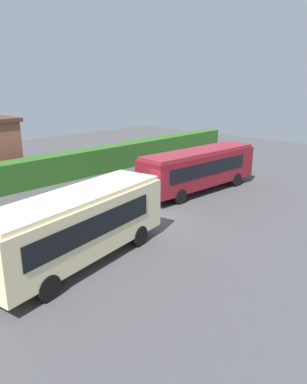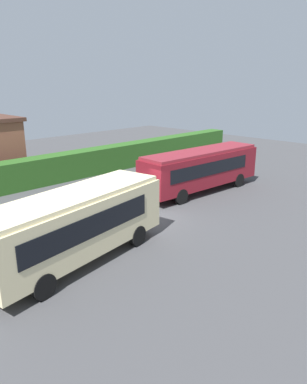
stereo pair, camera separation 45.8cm
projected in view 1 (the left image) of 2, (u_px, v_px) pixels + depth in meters
ground_plane at (149, 217)px, 21.69m from camera, size 64.00×64.00×0.00m
bus_cream at (78, 223)px, 15.85m from camera, size 9.36×3.98×3.13m
bus_maroon at (199, 167)px, 26.24m from camera, size 10.10×3.03×2.98m
person_left at (157, 172)px, 28.65m from camera, size 0.49×0.34×1.67m
person_center at (183, 171)px, 28.72m from camera, size 0.50×0.29×1.78m
hedge_row at (47, 170)px, 28.50m from camera, size 44.00×1.65×2.10m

